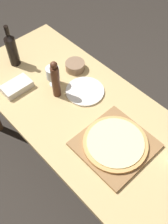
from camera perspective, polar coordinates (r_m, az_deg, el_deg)
ground_plane at (r=2.23m, az=-0.39°, el=-11.06°), size 12.00×12.00×0.00m
dining_table at (r=1.67m, az=-0.51°, el=-1.24°), size 0.75×1.67×0.75m
cutting_board at (r=1.45m, az=6.77°, el=-7.11°), size 0.38×0.37×0.02m
pizza at (r=1.44m, az=6.85°, el=-6.70°), size 0.35×0.35×0.02m
wine_bottle at (r=1.85m, az=-15.44°, el=13.09°), size 0.07×0.07×0.30m
pepper_mill at (r=1.58m, az=-6.22°, el=6.95°), size 0.05×0.05×0.27m
wine_glass at (r=1.67m, az=-6.83°, el=8.35°), size 0.09×0.09×0.14m
small_bowl at (r=1.81m, az=-1.95°, el=9.98°), size 0.13×0.13×0.06m
dinner_plate at (r=1.68m, az=0.20°, el=4.55°), size 0.25×0.25×0.01m
food_container at (r=1.74m, az=-14.43°, el=5.38°), size 0.19×0.11×0.05m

